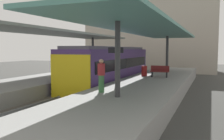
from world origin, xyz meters
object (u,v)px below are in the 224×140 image
object	(u,v)px
platform_bench	(160,71)
litter_bin	(144,71)
passenger_near_bench	(101,75)
commuter_train	(110,66)
platform_sign	(116,58)
passenger_mid_platform	(84,61)

from	to	relation	value
platform_bench	litter_bin	bearing A→B (deg)	168.19
platform_bench	passenger_near_bench	size ratio (longest dim) A/B	0.86
litter_bin	passenger_near_bench	bearing A→B (deg)	-90.48
commuter_train	platform_bench	xyz separation A→B (m)	(3.98, 0.17, -0.26)
litter_bin	passenger_near_bench	distance (m)	7.88
platform_sign	litter_bin	size ratio (longest dim) A/B	2.76
passenger_mid_platform	passenger_near_bench	bearing A→B (deg)	-57.30
commuter_train	passenger_mid_platform	bearing A→B (deg)	142.34
platform_sign	passenger_near_bench	xyz separation A→B (m)	(0.02, -1.96, -0.78)
litter_bin	commuter_train	bearing A→B (deg)	-170.99
litter_bin	platform_sign	bearing A→B (deg)	-90.82
platform_sign	passenger_mid_platform	distance (m)	11.11
platform_bench	platform_sign	xyz separation A→B (m)	(-1.35, -5.64, 1.16)
passenger_near_bench	passenger_mid_platform	bearing A→B (deg)	122.70
litter_bin	passenger_mid_platform	bearing A→B (deg)	157.81
platform_sign	litter_bin	world-z (taller)	platform_sign
commuter_train	litter_bin	world-z (taller)	commuter_train
platform_bench	passenger_mid_platform	distance (m)	8.77
commuter_train	passenger_near_bench	size ratio (longest dim) A/B	7.47
platform_bench	platform_sign	bearing A→B (deg)	-103.46
platform_sign	commuter_train	bearing A→B (deg)	115.63
platform_sign	passenger_near_bench	size ratio (longest dim) A/B	1.36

